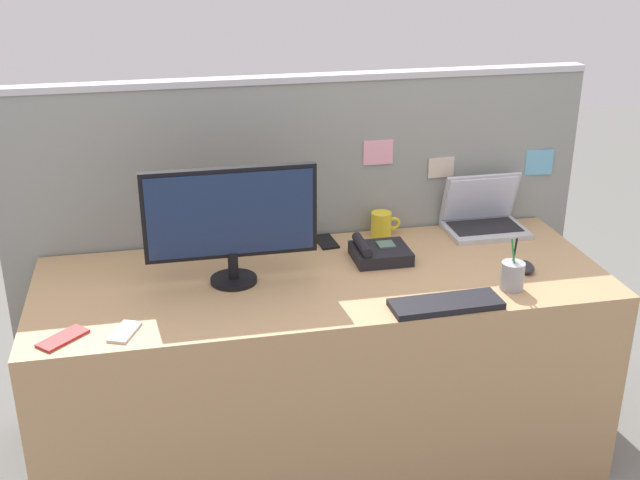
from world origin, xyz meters
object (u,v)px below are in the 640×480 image
(laptop, at_px, (483,216))
(pen_cup, at_px, (512,276))
(computer_mouse_right_hand, at_px, (526,267))
(cell_phone_white_slab, at_px, (125,332))
(keyboard_main, at_px, (446,304))
(cell_phone_black_slab, at_px, (326,242))
(desk_phone, at_px, (379,253))
(coffee_mug, at_px, (382,224))
(cell_phone_red_case, at_px, (63,338))
(desktop_monitor, at_px, (231,218))

(laptop, distance_m, pen_cup, 0.55)
(computer_mouse_right_hand, height_order, cell_phone_white_slab, computer_mouse_right_hand)
(keyboard_main, bearing_deg, cell_phone_black_slab, 112.07)
(desk_phone, bearing_deg, cell_phone_black_slab, 128.49)
(keyboard_main, bearing_deg, coffee_mug, 91.64)
(coffee_mug, bearing_deg, cell_phone_red_case, -153.14)
(cell_phone_red_case, bearing_deg, coffee_mug, 72.74)
(pen_cup, xyz_separation_m, cell_phone_white_slab, (-1.30, -0.04, -0.05))
(laptop, bearing_deg, keyboard_main, -121.84)
(laptop, distance_m, cell_phone_red_case, 1.70)
(coffee_mug, bearing_deg, laptop, -2.54)
(desk_phone, height_order, cell_phone_white_slab, desk_phone)
(desktop_monitor, relative_size, cell_phone_red_case, 3.81)
(laptop, distance_m, cell_phone_black_slab, 0.65)
(desktop_monitor, xyz_separation_m, computer_mouse_right_hand, (1.04, -0.14, -0.22))
(cell_phone_red_case, distance_m, cell_phone_white_slab, 0.18)
(cell_phone_white_slab, bearing_deg, desk_phone, 44.85)
(cell_phone_black_slab, bearing_deg, desk_phone, -56.62)
(desk_phone, height_order, keyboard_main, desk_phone)
(desktop_monitor, xyz_separation_m, cell_phone_black_slab, (0.39, 0.27, -0.23))
(computer_mouse_right_hand, bearing_deg, desk_phone, 166.54)
(laptop, bearing_deg, cell_phone_white_slab, -157.86)
(keyboard_main, distance_m, coffee_mug, 0.64)
(cell_phone_black_slab, bearing_deg, cell_phone_red_case, -153.93)
(laptop, relative_size, cell_phone_red_case, 2.02)
(keyboard_main, height_order, coffee_mug, coffee_mug)
(keyboard_main, xyz_separation_m, cell_phone_red_case, (-1.21, 0.04, -0.01))
(computer_mouse_right_hand, bearing_deg, laptop, 98.81)
(desktop_monitor, distance_m, computer_mouse_right_hand, 1.07)
(desktop_monitor, relative_size, computer_mouse_right_hand, 5.94)
(desktop_monitor, distance_m, pen_cup, 0.98)
(cell_phone_red_case, xyz_separation_m, coffee_mug, (1.18, 0.60, 0.04))
(desktop_monitor, relative_size, coffee_mug, 4.98)
(computer_mouse_right_hand, xyz_separation_m, cell_phone_red_case, (-1.59, -0.17, -0.01))
(laptop, xyz_separation_m, coffee_mug, (-0.42, 0.02, -0.01))
(keyboard_main, height_order, cell_phone_white_slab, keyboard_main)
(laptop, relative_size, computer_mouse_right_hand, 3.15)
(cell_phone_red_case, height_order, cell_phone_black_slab, same)
(desktop_monitor, distance_m, desk_phone, 0.59)
(desktop_monitor, bearing_deg, cell_phone_black_slab, 34.41)
(cell_phone_black_slab, height_order, coffee_mug, coffee_mug)
(desktop_monitor, xyz_separation_m, pen_cup, (0.93, -0.26, -0.19))
(laptop, relative_size, cell_phone_white_slab, 2.41)
(keyboard_main, relative_size, cell_phone_white_slab, 2.83)
(pen_cup, bearing_deg, computer_mouse_right_hand, 48.30)
(coffee_mug, bearing_deg, keyboard_main, -86.66)
(keyboard_main, distance_m, cell_phone_red_case, 1.21)
(pen_cup, height_order, cell_phone_red_case, pen_cup)
(computer_mouse_right_hand, height_order, cell_phone_black_slab, computer_mouse_right_hand)
(cell_phone_red_case, relative_size, cell_phone_white_slab, 1.19)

